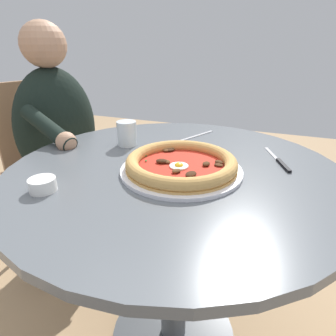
{
  "coord_description": "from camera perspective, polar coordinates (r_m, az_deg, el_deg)",
  "views": [
    {
      "loc": [
        -0.71,
        -0.25,
        1.05
      ],
      "look_at": [
        -0.01,
        0.02,
        0.72
      ],
      "focal_mm": 30.33,
      "sensor_mm": 36.0,
      "label": 1
    }
  ],
  "objects": [
    {
      "name": "diner_person",
      "position": [
        1.42,
        -20.17,
        -0.47
      ],
      "size": [
        0.48,
        0.47,
        1.14
      ],
      "color": "#282833",
      "rests_on": "ground"
    },
    {
      "name": "water_glass",
      "position": [
        1.0,
        -8.25,
        6.66
      ],
      "size": [
        0.07,
        0.07,
        0.08
      ],
      "color": "silver",
      "rests_on": "dining_table"
    },
    {
      "name": "pizza_on_plate",
      "position": [
        0.78,
        2.67,
        0.7
      ],
      "size": [
        0.34,
        0.34,
        0.05
      ],
      "color": "white",
      "rests_on": "dining_table"
    },
    {
      "name": "ground_plane",
      "position": [
        1.3,
        1.06,
        -30.69
      ],
      "size": [
        6.0,
        6.0,
        0.02
      ],
      "primitive_type": "cube",
      "color": "tan"
    },
    {
      "name": "dining_table",
      "position": [
        0.9,
        1.33,
        -9.34
      ],
      "size": [
        0.96,
        0.96,
        0.72
      ],
      "color": "#565B60",
      "rests_on": "ground"
    },
    {
      "name": "steak_knife",
      "position": [
        0.91,
        21.62,
        1.12
      ],
      "size": [
        0.19,
        0.08,
        0.01
      ],
      "color": "silver",
      "rests_on": "dining_table"
    },
    {
      "name": "ramekin_capers",
      "position": [
        0.75,
        -23.91,
        -3.0
      ],
      "size": [
        0.06,
        0.06,
        0.03
      ],
      "color": "white",
      "rests_on": "dining_table"
    },
    {
      "name": "cafe_chair_diner",
      "position": [
        1.53,
        -22.9,
        2.3
      ],
      "size": [
        0.51,
        0.51,
        0.89
      ],
      "color": "#957050",
      "rests_on": "ground"
    },
    {
      "name": "fork_utensil",
      "position": [
        1.1,
        5.74,
        6.45
      ],
      "size": [
        0.17,
        0.09,
        0.0
      ],
      "color": "#BCBCC1",
      "rests_on": "dining_table"
    }
  ]
}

